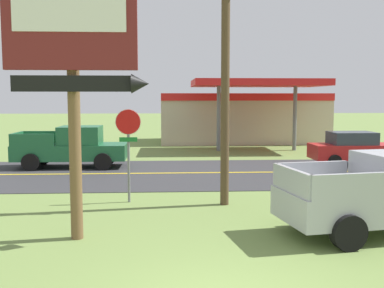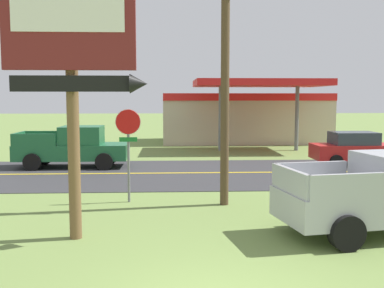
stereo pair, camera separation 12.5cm
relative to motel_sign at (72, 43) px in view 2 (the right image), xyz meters
name	(u,v)px [view 2 (the right image)]	position (x,y,z in m)	size (l,w,h in m)	color
road_asphalt	(187,173)	(2.89, 9.31, -4.51)	(140.00, 8.00, 0.02)	#333335
road_centre_line	(187,173)	(2.89, 9.31, -4.50)	(126.00, 0.20, 0.01)	gold
motel_sign	(72,43)	(0.00, 0.00, 0.00)	(3.21, 0.54, 6.66)	brown
stop_sign	(128,139)	(0.86, 3.86, -2.50)	(0.80, 0.08, 2.95)	slate
utility_pole	(225,53)	(3.84, 3.38, 0.11)	(2.13, 0.26, 8.62)	brown
gas_station	(244,116)	(7.70, 23.44, -2.58)	(12.00, 11.50, 4.40)	beige
pickup_green_on_road	(74,147)	(-2.38, 11.31, -3.56)	(5.20, 2.24, 1.96)	#1E6038
car_red_near_lane	(355,149)	(11.22, 11.31, -3.69)	(4.20, 2.00, 1.64)	red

